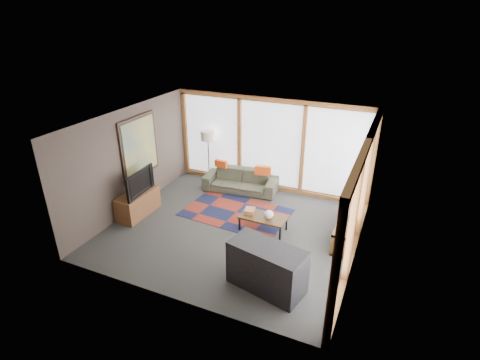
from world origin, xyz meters
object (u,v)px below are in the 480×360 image
at_px(tv_console, 138,203).
at_px(television, 136,182).
at_px(coffee_table, 263,223).
at_px(bar_counter, 267,267).
at_px(sofa, 240,181).
at_px(bookshelf, 346,225).
at_px(floor_lamp, 209,157).

bearing_deg(tv_console, television, -19.75).
height_order(coffee_table, bar_counter, bar_counter).
bearing_deg(bar_counter, coffee_table, 125.34).
height_order(sofa, bar_counter, bar_counter).
distance_m(coffee_table, tv_console, 3.15).
relative_size(coffee_table, bar_counter, 0.77).
bearing_deg(tv_console, bookshelf, 13.56).
bearing_deg(bar_counter, sofa, 133.42).
bearing_deg(bar_counter, tv_console, 175.01).
height_order(coffee_table, television, television).
distance_m(floor_lamp, bookshelf, 4.42).
height_order(tv_console, television, television).
height_order(sofa, tv_console, same).
distance_m(coffee_table, bookshelf, 1.89).
xyz_separation_m(tv_console, television, (0.05, -0.02, 0.60)).
height_order(sofa, floor_lamp, floor_lamp).
bearing_deg(coffee_table, floor_lamp, 142.13).
bearing_deg(television, bookshelf, -79.67).
bearing_deg(floor_lamp, bar_counter, -49.31).
bearing_deg(sofa, coffee_table, -58.32).
height_order(sofa, coffee_table, sofa).
height_order(floor_lamp, coffee_table, floor_lamp).
height_order(tv_console, bar_counter, bar_counter).
distance_m(sofa, television, 2.91).
relative_size(floor_lamp, coffee_table, 1.46).
bearing_deg(bookshelf, sofa, 160.98).
height_order(coffee_table, bookshelf, bookshelf).
distance_m(sofa, floor_lamp, 1.22).
relative_size(television, bar_counter, 0.76).
xyz_separation_m(bookshelf, bar_counter, (-1.04, -2.41, 0.20)).
xyz_separation_m(bookshelf, tv_console, (-4.88, -1.18, 0.06)).
xyz_separation_m(coffee_table, bookshelf, (1.79, 0.61, 0.07)).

